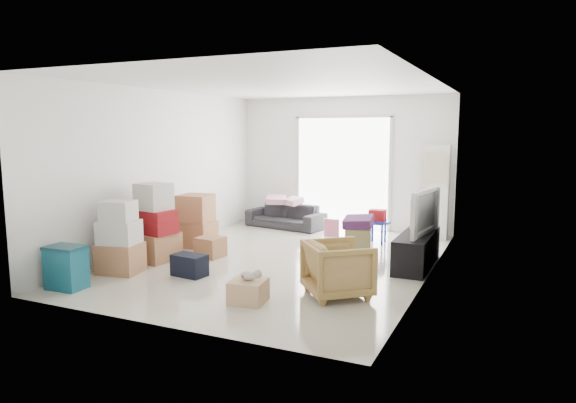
% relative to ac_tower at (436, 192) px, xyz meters
% --- Properties ---
extents(room_shell, '(4.98, 6.48, 3.18)m').
position_rel_ac_tower_xyz_m(room_shell, '(-1.95, -2.65, 0.48)').
color(room_shell, beige).
rests_on(room_shell, ground).
extents(sliding_door, '(2.10, 0.04, 2.33)m').
position_rel_ac_tower_xyz_m(sliding_door, '(-1.95, 0.33, 0.37)').
color(sliding_door, white).
rests_on(sliding_door, room_shell).
extents(ac_tower, '(0.45, 0.30, 1.75)m').
position_rel_ac_tower_xyz_m(ac_tower, '(0.00, 0.00, 0.00)').
color(ac_tower, silver).
rests_on(ac_tower, room_shell).
extents(tv_console, '(0.45, 1.50, 0.50)m').
position_rel_ac_tower_xyz_m(tv_console, '(0.05, -2.15, -0.62)').
color(tv_console, black).
rests_on(tv_console, room_shell).
extents(television, '(0.83, 1.24, 0.15)m').
position_rel_ac_tower_xyz_m(television, '(0.05, -2.15, -0.30)').
color(television, black).
rests_on(television, tv_console).
extents(sofa, '(1.73, 0.77, 0.65)m').
position_rel_ac_tower_xyz_m(sofa, '(-3.03, -0.15, -0.55)').
color(sofa, '#27262B').
rests_on(sofa, room_shell).
extents(pillow_left, '(0.45, 0.40, 0.12)m').
position_rel_ac_tower_xyz_m(pillow_left, '(-3.24, -0.17, -0.16)').
color(pillow_left, '#EFAEBF').
rests_on(pillow_left, sofa).
extents(pillow_right, '(0.48, 0.45, 0.13)m').
position_rel_ac_tower_xyz_m(pillow_right, '(-2.83, -0.19, -0.16)').
color(pillow_right, '#EFAEBF').
rests_on(pillow_right, sofa).
extents(armchair, '(1.00, 1.00, 0.75)m').
position_rel_ac_tower_xyz_m(armchair, '(-0.57, -3.97, -0.50)').
color(armchair, '#A97B4B').
rests_on(armchair, room_shell).
extents(storage_bins, '(0.50, 0.36, 0.56)m').
position_rel_ac_tower_xyz_m(storage_bins, '(-3.85, -5.12, -0.59)').
color(storage_bins, '#125165').
rests_on(storage_bins, room_shell).
extents(box_stack_a, '(0.64, 0.56, 1.04)m').
position_rel_ac_tower_xyz_m(box_stack_a, '(-3.75, -4.24, -0.41)').
color(box_stack_a, '#AE724E').
rests_on(box_stack_a, room_shell).
extents(box_stack_b, '(0.72, 0.67, 1.21)m').
position_rel_ac_tower_xyz_m(box_stack_b, '(-3.75, -3.47, -0.35)').
color(box_stack_b, '#AE724E').
rests_on(box_stack_b, room_shell).
extents(box_stack_c, '(0.62, 0.58, 0.91)m').
position_rel_ac_tower_xyz_m(box_stack_c, '(-3.72, -2.39, -0.43)').
color(box_stack_c, '#AE724E').
rests_on(box_stack_c, room_shell).
extents(loose_box, '(0.43, 0.43, 0.32)m').
position_rel_ac_tower_xyz_m(loose_box, '(-3.08, -2.93, -0.71)').
color(loose_box, '#AE724E').
rests_on(loose_box, room_shell).
extents(duffel_bag, '(0.51, 0.34, 0.30)m').
position_rel_ac_tower_xyz_m(duffel_bag, '(-2.75, -3.98, -0.72)').
color(duffel_bag, black).
rests_on(duffel_bag, room_shell).
extents(ottoman, '(0.51, 0.51, 0.42)m').
position_rel_ac_tower_xyz_m(ottoman, '(-1.00, -1.69, -0.67)').
color(ottoman, '#8B8451').
rests_on(ottoman, room_shell).
extents(blanket, '(0.51, 0.51, 0.14)m').
position_rel_ac_tower_xyz_m(blanket, '(-1.00, -1.69, -0.39)').
color(blanket, '#4E2256').
rests_on(blanket, ottoman).
extents(kids_table, '(0.48, 0.48, 0.61)m').
position_rel_ac_tower_xyz_m(kids_table, '(-0.89, -0.84, -0.44)').
color(kids_table, '#1127AA').
rests_on(kids_table, room_shell).
extents(toy_walker, '(0.33, 0.30, 0.40)m').
position_rel_ac_tower_xyz_m(toy_walker, '(-1.72, -1.02, -0.76)').
color(toy_walker, silver).
rests_on(toy_walker, room_shell).
extents(wood_crate, '(0.45, 0.45, 0.27)m').
position_rel_ac_tower_xyz_m(wood_crate, '(-1.47, -4.62, -0.74)').
color(wood_crate, tan).
rests_on(wood_crate, room_shell).
extents(plush_bunny, '(0.26, 0.15, 0.13)m').
position_rel_ac_tower_xyz_m(plush_bunny, '(-1.44, -4.61, -0.55)').
color(plush_bunny, '#B2ADA8').
rests_on(plush_bunny, wood_crate).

